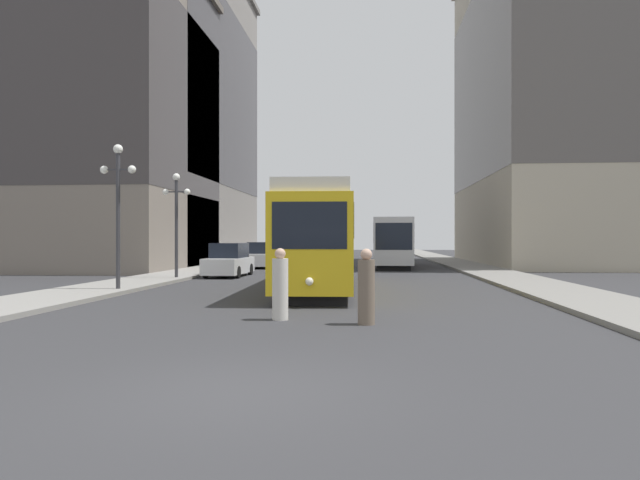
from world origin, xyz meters
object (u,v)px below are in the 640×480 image
at_px(pedestrian_crossing_far, 280,287).
at_px(lamp_post_left_far, 176,208).
at_px(transit_bus, 393,240).
at_px(streetcar, 321,238).
at_px(parked_car_left_mid, 229,261).
at_px(pedestrian_crossing_near, 366,289).
at_px(parked_car_left_near, 262,256).
at_px(lamp_post_left_near, 118,194).

bearing_deg(pedestrian_crossing_far, lamp_post_left_far, -31.32).
bearing_deg(transit_bus, streetcar, -99.11).
relative_size(streetcar, pedestrian_crossing_far, 7.12).
bearing_deg(parked_car_left_mid, lamp_post_left_far, -121.49).
xyz_separation_m(transit_bus, pedestrian_crossing_near, (-1.75, -27.99, -1.10)).
distance_m(streetcar, parked_car_left_near, 17.71).
bearing_deg(pedestrian_crossing_near, pedestrian_crossing_far, -174.12).
relative_size(transit_bus, parked_car_left_mid, 2.45).
distance_m(pedestrian_crossing_far, lamp_post_left_far, 15.30).
height_order(streetcar, parked_car_left_near, streetcar).
height_order(parked_car_left_near, parked_car_left_mid, same).
height_order(parked_car_left_mid, pedestrian_crossing_far, parked_car_left_mid).
bearing_deg(parked_car_left_near, lamp_post_left_far, -96.94).
bearing_deg(transit_bus, lamp_post_left_far, -126.32).
bearing_deg(parked_car_left_mid, lamp_post_left_near, -100.59).
xyz_separation_m(pedestrian_crossing_far, lamp_post_left_near, (-7.32, 6.66, 2.92)).
relative_size(parked_car_left_near, lamp_post_left_near, 0.84).
xyz_separation_m(streetcar, lamp_post_left_near, (-7.59, -2.04, 1.66)).
bearing_deg(parked_car_left_near, pedestrian_crossing_near, -71.86).
xyz_separation_m(parked_car_left_near, lamp_post_left_near, (-1.90, -18.77, 2.92)).
distance_m(transit_bus, lamp_post_left_far, 18.22).
xyz_separation_m(parked_car_left_mid, pedestrian_crossing_near, (7.59, -16.76, 0.00)).
height_order(parked_car_left_near, lamp_post_left_near, lamp_post_left_near).
xyz_separation_m(transit_bus, lamp_post_left_near, (-11.25, -20.74, 1.82)).
bearing_deg(pedestrian_crossing_near, streetcar, 122.58).
relative_size(transit_bus, lamp_post_left_far, 2.23).
height_order(transit_bus, parked_car_left_near, transit_bus).
relative_size(streetcar, transit_bus, 1.12).
height_order(transit_bus, lamp_post_left_near, lamp_post_left_near).
bearing_deg(pedestrian_crossing_near, parked_car_left_mid, 135.33).
bearing_deg(streetcar, parked_car_left_mid, 125.24).
relative_size(parked_car_left_mid, lamp_post_left_far, 0.91).
bearing_deg(lamp_post_left_far, pedestrian_crossing_far, -60.91).
distance_m(pedestrian_crossing_near, lamp_post_left_far, 16.93).
xyz_separation_m(streetcar, transit_bus, (3.66, 18.71, -0.15)).
xyz_separation_m(streetcar, pedestrian_crossing_near, (1.91, -9.29, -1.26)).
bearing_deg(parked_car_left_near, lamp_post_left_near, -93.91).
bearing_deg(transit_bus, parked_car_left_near, -166.09).
distance_m(pedestrian_crossing_near, pedestrian_crossing_far, 2.25).
xyz_separation_m(transit_bus, parked_car_left_near, (-9.35, -1.98, -1.10)).
bearing_deg(parked_car_left_mid, transit_bus, 50.93).
relative_size(streetcar, pedestrian_crossing_near, 7.11).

